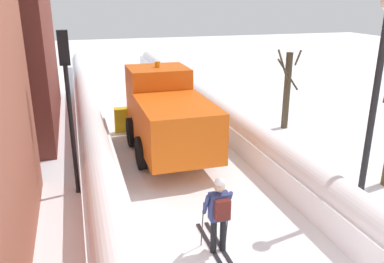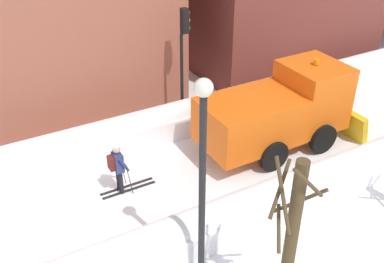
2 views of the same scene
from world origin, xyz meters
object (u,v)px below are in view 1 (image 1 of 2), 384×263
Objects in this scene: street_lamp at (377,83)px; bare_tree_mid at (287,89)px; skier at (219,212)px; traffic_light_pole at (67,83)px; plow_truck at (167,114)px.

street_lamp reaches higher than bare_tree_mid.
street_lamp reaches higher than skier.
traffic_light_pole is 1.34× the size of bare_tree_mid.
skier is 4.85m from street_lamp.
bare_tree_mid reaches higher than skier.
plow_truck is 1.75× the size of bare_tree_mid.
plow_truck is 1.09× the size of street_lamp.
plow_truck is at bearing 125.03° from street_lamp.
traffic_light_pole is at bearing -146.06° from plow_truck.
traffic_light_pole is 0.84× the size of street_lamp.
street_lamp is (4.15, 0.56, 2.45)m from skier.
plow_truck is 5.69m from bare_tree_mid.
street_lamp is at bearing -103.53° from bare_tree_mid.
traffic_light_pole reaches higher than bare_tree_mid.
bare_tree_mid reaches higher than plow_truck.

